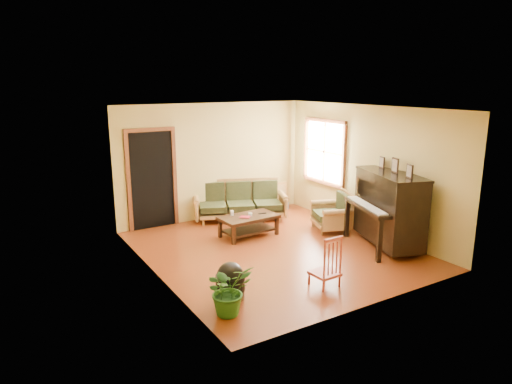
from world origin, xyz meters
TOP-DOWN VIEW (x-y plane):
  - floor at (0.00, 0.00)m, footprint 5.00×5.00m
  - doorway at (-1.45, 2.48)m, footprint 1.08×0.16m
  - window at (2.21, 1.30)m, footprint 0.12×1.36m
  - sofa at (0.40, 2.00)m, footprint 2.22×1.57m
  - coffee_table at (-0.01, 0.92)m, footprint 1.20×0.71m
  - armchair at (1.66, 0.37)m, footprint 1.03×1.05m
  - piano at (1.93, -0.96)m, footprint 1.42×1.83m
  - footstool at (-1.62, -1.30)m, footprint 0.43×0.43m
  - red_chair at (-0.20, -1.68)m, footprint 0.40×0.43m
  - leaning_frame at (1.69, 2.39)m, footprint 0.51×0.20m
  - ceramic_crock at (1.81, 2.23)m, footprint 0.23×0.23m
  - potted_plant at (-1.85, -1.69)m, footprint 0.66×0.58m
  - book at (-0.18, 0.81)m, footprint 0.24×0.24m
  - candle at (-0.29, 1.11)m, footprint 0.08×0.08m
  - glass_jar at (0.03, 0.93)m, footprint 0.09×0.09m
  - remote at (0.31, 0.92)m, footprint 0.16×0.06m

SIDE VIEW (x-z plane):
  - floor at x=0.00m, z-range 0.00..0.00m
  - ceramic_crock at x=1.81m, z-range 0.00..0.22m
  - footstool at x=-1.62m, z-range 0.00..0.41m
  - coffee_table at x=-0.01m, z-range 0.00..0.42m
  - leaning_frame at x=1.69m, z-range 0.00..0.66m
  - potted_plant at x=-1.85m, z-range 0.00..0.70m
  - red_chair at x=-0.20m, z-range 0.00..0.82m
  - armchair at x=1.66m, z-range 0.00..0.83m
  - remote at x=0.31m, z-range 0.42..0.44m
  - book at x=-0.18m, z-range 0.42..0.44m
  - sofa at x=0.40m, z-range 0.00..0.88m
  - glass_jar at x=0.03m, z-range 0.42..0.48m
  - candle at x=-0.29m, z-range 0.42..0.53m
  - piano at x=1.93m, z-range 0.00..1.42m
  - doorway at x=-1.45m, z-range 0.00..2.05m
  - window at x=2.21m, z-range 0.77..2.23m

